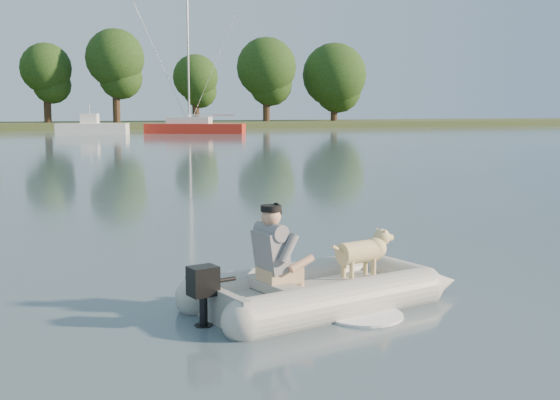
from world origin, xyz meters
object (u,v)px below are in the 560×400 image
object	(u,v)px
motorboat	(92,121)
sailboat	(194,127)
dinghy	(322,258)
man	(273,248)
dog	(359,256)

from	to	relation	value
motorboat	sailboat	world-z (taller)	sailboat
dinghy	sailboat	size ratio (longest dim) A/B	0.39
dinghy	sailboat	distance (m)	48.40
man	sailboat	distance (m)	48.61
man	sailboat	xyz separation A→B (m)	(9.14, 47.74, -0.20)
dog	motorboat	world-z (taller)	motorboat
dinghy	dog	bearing A→B (deg)	4.57
dinghy	man	size ratio (longest dim) A/B	4.54
motorboat	man	bearing A→B (deg)	-76.79
dinghy	sailboat	world-z (taller)	sailboat
man	dog	size ratio (longest dim) A/B	1.16
dinghy	dog	xyz separation A→B (m)	(0.52, 0.18, -0.06)
man	dog	world-z (taller)	man
dog	sailboat	distance (m)	48.12
dog	motorboat	xyz separation A→B (m)	(0.35, 47.98, 0.60)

